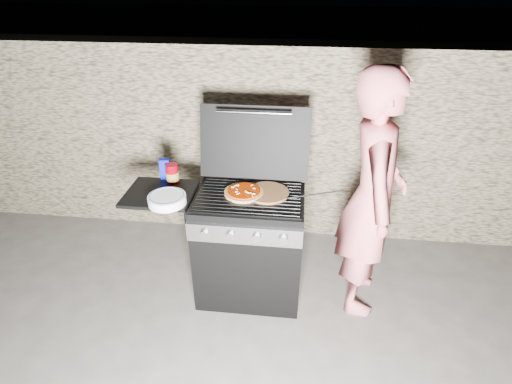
# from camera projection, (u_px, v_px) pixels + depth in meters

# --- Properties ---
(ground) EXTENTS (50.00, 50.00, 0.00)m
(ground) POSITION_uv_depth(u_px,v_px,m) (250.00, 290.00, 3.34)
(ground) COLOR #433E3A
(stone_wall) EXTENTS (8.00, 0.35, 1.80)m
(stone_wall) POSITION_uv_depth(u_px,v_px,m) (263.00, 141.00, 3.80)
(stone_wall) COLOR gray
(stone_wall) RESTS_ON ground
(gas_grill) EXTENTS (1.34, 0.79, 0.91)m
(gas_grill) POSITION_uv_depth(u_px,v_px,m) (218.00, 244.00, 3.14)
(gas_grill) COLOR black
(gas_grill) RESTS_ON ground
(pizza_topped) EXTENTS (0.29, 0.29, 0.03)m
(pizza_topped) POSITION_uv_depth(u_px,v_px,m) (244.00, 192.00, 2.91)
(pizza_topped) COLOR #D7B156
(pizza_topped) RESTS_ON gas_grill
(pizza_plain) EXTENTS (0.39, 0.39, 0.02)m
(pizza_plain) POSITION_uv_depth(u_px,v_px,m) (267.00, 193.00, 2.92)
(pizza_plain) COLOR #B67D4E
(pizza_plain) RESTS_ON gas_grill
(sauce_jar) EXTENTS (0.11, 0.11, 0.15)m
(sauce_jar) POSITION_uv_depth(u_px,v_px,m) (172.00, 173.00, 3.06)
(sauce_jar) COLOR #76000B
(sauce_jar) RESTS_ON gas_grill
(blue_carton) EXTENTS (0.08, 0.05, 0.17)m
(blue_carton) POSITION_uv_depth(u_px,v_px,m) (165.00, 169.00, 3.10)
(blue_carton) COLOR #08109D
(blue_carton) RESTS_ON gas_grill
(plate_stack) EXTENTS (0.34, 0.34, 0.06)m
(plate_stack) POSITION_uv_depth(u_px,v_px,m) (167.00, 199.00, 2.81)
(plate_stack) COLOR white
(plate_stack) RESTS_ON gas_grill
(person) EXTENTS (0.49, 0.70, 1.86)m
(person) POSITION_uv_depth(u_px,v_px,m) (372.00, 198.00, 2.83)
(person) COLOR #DB666D
(person) RESTS_ON ground
(tongs) EXTENTS (0.43, 0.05, 0.09)m
(tongs) POSITION_uv_depth(u_px,v_px,m) (313.00, 195.00, 2.82)
(tongs) COLOR black
(tongs) RESTS_ON gas_grill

